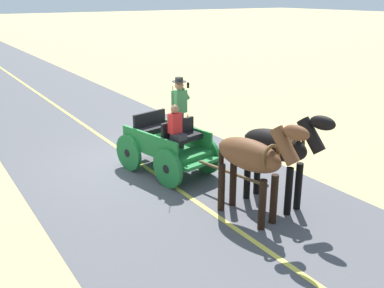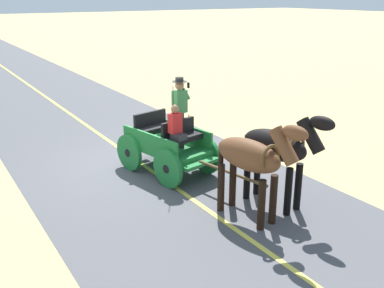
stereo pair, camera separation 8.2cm
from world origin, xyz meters
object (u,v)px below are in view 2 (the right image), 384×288
object	(u,v)px
horse_drawn_carriage	(169,142)
horse_off_side	(252,158)
traffic_cone	(189,121)
horse_near_side	(279,148)

from	to	relation	value
horse_drawn_carriage	horse_off_side	size ratio (longest dim) A/B	2.04
horse_off_side	traffic_cone	bearing A→B (deg)	-111.00
horse_off_side	traffic_cone	distance (m)	6.74
horse_off_side	traffic_cone	xyz separation A→B (m)	(-2.38, -6.21, -1.07)
horse_near_side	traffic_cone	size ratio (longest dim) A/B	4.42
horse_near_side	traffic_cone	distance (m)	6.32
horse_near_side	horse_off_side	size ratio (longest dim) A/B	1.00
horse_off_side	horse_near_side	bearing A→B (deg)	-168.62
horse_drawn_carriage	horse_off_side	xyz separation A→B (m)	(-0.17, 3.06, 0.51)
horse_drawn_carriage	horse_near_side	size ratio (longest dim) A/B	2.04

